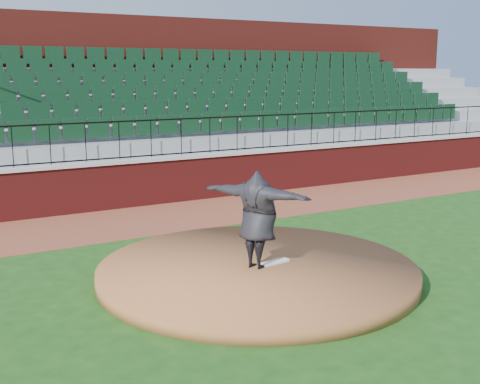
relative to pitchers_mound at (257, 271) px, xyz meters
name	(u,v)px	position (x,y,z in m)	size (l,w,h in m)	color
ground	(283,278)	(0.40, -0.22, -0.12)	(90.00, 90.00, 0.00)	#1A4614
warning_track	(161,217)	(0.40, 5.18, -0.12)	(34.00, 3.20, 0.01)	brown
field_wall	(137,184)	(0.40, 6.78, 0.47)	(34.00, 0.35, 1.20)	maroon
wall_cap	(136,160)	(0.40, 6.78, 1.12)	(34.00, 0.45, 0.10)	#B7B7B7
wall_railing	(135,140)	(0.40, 6.78, 1.67)	(34.00, 0.05, 1.00)	black
seating_stands	(102,115)	(0.40, 9.51, 2.18)	(34.00, 5.10, 4.60)	gray
concourse_wall	(75,97)	(0.40, 12.31, 2.62)	(34.00, 0.50, 5.50)	maroon
pitchers_mound	(257,271)	(0.00, 0.00, 0.00)	(5.60, 5.60, 0.25)	brown
pitching_rubber	(274,262)	(0.30, -0.08, 0.15)	(0.61, 0.15, 0.04)	white
pitcher	(258,219)	(-0.07, -0.11, 0.98)	(2.09, 0.57, 1.70)	black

